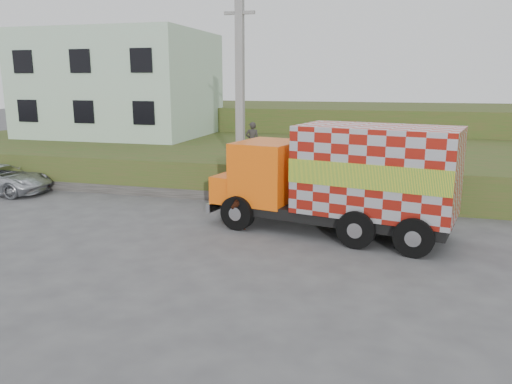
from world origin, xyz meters
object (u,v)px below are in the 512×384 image
(cow, at_px, (239,211))
(suv, at_px, (1,179))
(utility_pole, at_px, (240,97))
(cargo_truck, at_px, (343,179))
(pedestrian, at_px, (252,141))

(cow, relative_size, suv, 0.29)
(utility_pole, relative_size, cargo_truck, 1.00)
(utility_pole, xyz_separation_m, cargo_truck, (4.42, -3.61, -2.32))
(utility_pole, xyz_separation_m, pedestrian, (0.21, 1.00, -1.80))
(suv, height_order, pedestrian, pedestrian)
(pedestrian, bearing_deg, utility_pole, 58.56)
(cargo_truck, relative_size, suv, 1.84)
(cargo_truck, relative_size, pedestrian, 5.15)
(utility_pole, height_order, suv, utility_pole)
(utility_pole, xyz_separation_m, suv, (-10.19, -1.67, -3.47))
(cargo_truck, height_order, cow, cargo_truck)
(cow, relative_size, pedestrian, 0.82)
(utility_pole, height_order, cow, utility_pole)
(pedestrian, bearing_deg, cargo_truck, 112.94)
(cow, xyz_separation_m, suv, (-11.28, 2.08, 0.06))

